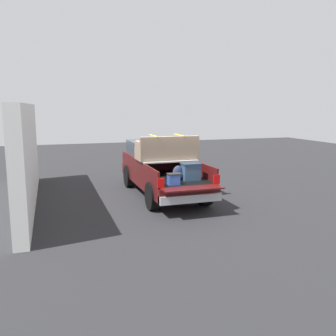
% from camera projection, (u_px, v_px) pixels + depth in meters
% --- Properties ---
extents(ground_plane, '(40.00, 40.00, 0.00)m').
position_uv_depth(ground_plane, '(163.00, 195.00, 13.30)').
color(ground_plane, '#262628').
extents(pickup_truck, '(6.05, 2.07, 2.23)m').
position_uv_depth(pickup_truck, '(160.00, 167.00, 13.48)').
color(pickup_truck, '#470F0F').
rests_on(pickup_truck, ground_plane).
extents(building_facade, '(8.63, 0.36, 3.28)m').
position_uv_depth(building_facade, '(27.00, 155.00, 11.84)').
color(building_facade, white).
rests_on(building_facade, ground_plane).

